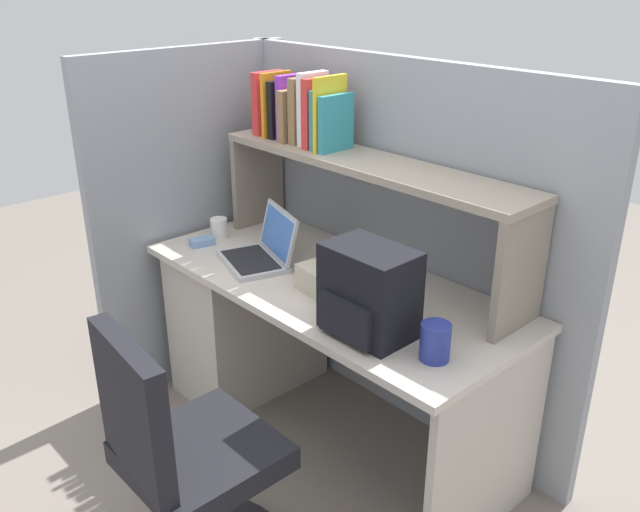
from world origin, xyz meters
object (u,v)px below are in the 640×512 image
Objects in this scene: office_chair at (187,476)px; backpack at (368,293)px; tissue_box at (324,282)px; computer_mouse at (202,242)px; paper_cup at (219,228)px; laptop at (262,251)px; snack_canister at (435,342)px.

backpack is at bearing -98.25° from office_chair.
tissue_box is (-0.31, 0.09, -0.10)m from backpack.
computer_mouse is 1.17× the size of paper_cup.
tissue_box is (0.72, 0.07, 0.03)m from computer_mouse.
paper_cup is 0.10× the size of office_chair.
office_chair reaches higher than computer_mouse.
tissue_box is (0.74, -0.04, 0.01)m from paper_cup.
laptop is 3.58× the size of computer_mouse.
laptop is 3.04× the size of snack_canister.
office_chair is at bearing -40.68° from paper_cup.
laptop is at bearing -4.71° from paper_cup.
laptop is 4.19× the size of paper_cup.
laptop is 0.39m from tissue_box.
snack_canister is (0.96, -0.07, 0.01)m from laptop.
backpack is 2.49× the size of snack_canister.
snack_canister reaches higher than computer_mouse.
laptop is 0.34m from computer_mouse.
paper_cup is (-0.35, 0.03, -0.01)m from laptop.
office_chair is (-0.15, -0.64, -0.48)m from backpack.
paper_cup is 0.40× the size of tissue_box.
tissue_box is 0.84m from office_chair.
computer_mouse is 0.11× the size of office_chair.
backpack is 0.33m from tissue_box.
computer_mouse is (-0.33, -0.08, -0.03)m from laptop.
office_chair reaches higher than tissue_box.
backpack is 1.03m from computer_mouse.
computer_mouse is at bearing -165.95° from laptop.
backpack reaches higher than computer_mouse.
office_chair is at bearing -103.68° from backpack.
backpack reaches higher than snack_canister.
snack_canister is (0.26, 0.03, -0.09)m from backpack.
backpack is 1.39× the size of tissue_box.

